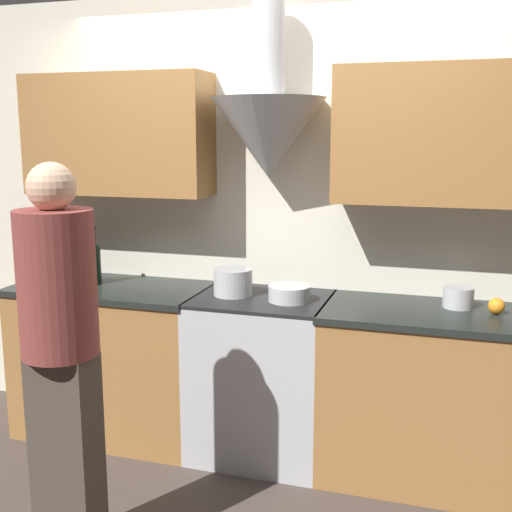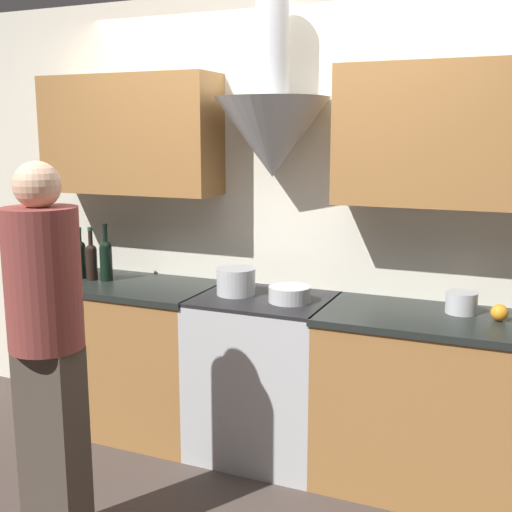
{
  "view_description": "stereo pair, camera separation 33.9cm",
  "coord_description": "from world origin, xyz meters",
  "px_view_note": "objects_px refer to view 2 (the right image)",
  "views": [
    {
      "loc": [
        0.99,
        -2.94,
        1.81
      ],
      "look_at": [
        0.0,
        0.24,
        1.17
      ],
      "focal_mm": 45.0,
      "sensor_mm": 36.0,
      "label": 1
    },
    {
      "loc": [
        1.31,
        -2.82,
        1.81
      ],
      "look_at": [
        0.0,
        0.24,
        1.17
      ],
      "focal_mm": 45.0,
      "sensor_mm": 36.0,
      "label": 2
    }
  ],
  "objects_px": {
    "wine_bottle_0": "(56,254)",
    "saucepan": "(461,303)",
    "wine_bottle_1": "(67,256)",
    "orange_fruit": "(499,313)",
    "wine_bottle_3": "(91,259)",
    "mixing_bowl": "(290,294)",
    "stove_range": "(263,376)",
    "stock_pot": "(236,281)",
    "person_foreground_left": "(47,343)",
    "wine_bottle_4": "(106,258)",
    "wine_bottle_2": "(80,257)"
  },
  "relations": [
    {
      "from": "wine_bottle_0",
      "to": "saucepan",
      "type": "relative_size",
      "value": 2.22
    },
    {
      "from": "wine_bottle_1",
      "to": "orange_fruit",
      "type": "distance_m",
      "value": 2.54
    },
    {
      "from": "wine_bottle_3",
      "to": "mixing_bowl",
      "type": "xyz_separation_m",
      "value": [
        1.3,
        -0.02,
        -0.09
      ]
    },
    {
      "from": "stove_range",
      "to": "stock_pot",
      "type": "height_order",
      "value": "stock_pot"
    },
    {
      "from": "mixing_bowl",
      "to": "person_foreground_left",
      "type": "relative_size",
      "value": 0.13
    },
    {
      "from": "stove_range",
      "to": "wine_bottle_3",
      "type": "relative_size",
      "value": 2.81
    },
    {
      "from": "wine_bottle_0",
      "to": "stove_range",
      "type": "bearing_deg",
      "value": 0.09
    },
    {
      "from": "stove_range",
      "to": "orange_fruit",
      "type": "relative_size",
      "value": 11.18
    },
    {
      "from": "stock_pot",
      "to": "orange_fruit",
      "type": "height_order",
      "value": "stock_pot"
    },
    {
      "from": "wine_bottle_0",
      "to": "wine_bottle_1",
      "type": "height_order",
      "value": "wine_bottle_0"
    },
    {
      "from": "stove_range",
      "to": "mixing_bowl",
      "type": "height_order",
      "value": "mixing_bowl"
    },
    {
      "from": "wine_bottle_3",
      "to": "wine_bottle_4",
      "type": "height_order",
      "value": "wine_bottle_4"
    },
    {
      "from": "orange_fruit",
      "to": "wine_bottle_1",
      "type": "bearing_deg",
      "value": -178.96
    },
    {
      "from": "wine_bottle_3",
      "to": "saucepan",
      "type": "distance_m",
      "value": 2.18
    },
    {
      "from": "saucepan",
      "to": "stock_pot",
      "type": "bearing_deg",
      "value": -175.21
    },
    {
      "from": "orange_fruit",
      "to": "wine_bottle_3",
      "type": "bearing_deg",
      "value": -178.92
    },
    {
      "from": "mixing_bowl",
      "to": "orange_fruit",
      "type": "xyz_separation_m",
      "value": [
        1.05,
        0.06,
        -0.0
      ]
    },
    {
      "from": "stock_pot",
      "to": "mixing_bowl",
      "type": "height_order",
      "value": "stock_pot"
    },
    {
      "from": "stove_range",
      "to": "stock_pot",
      "type": "xyz_separation_m",
      "value": [
        -0.17,
        0.0,
        0.53
      ]
    },
    {
      "from": "stove_range",
      "to": "wine_bottle_2",
      "type": "bearing_deg",
      "value": -179.84
    },
    {
      "from": "stock_pot",
      "to": "orange_fruit",
      "type": "distance_m",
      "value": 1.39
    },
    {
      "from": "wine_bottle_1",
      "to": "mixing_bowl",
      "type": "bearing_deg",
      "value": -0.63
    },
    {
      "from": "wine_bottle_3",
      "to": "stock_pot",
      "type": "xyz_separation_m",
      "value": [
        0.97,
        0.02,
        -0.05
      ]
    },
    {
      "from": "wine_bottle_1",
      "to": "stock_pot",
      "type": "distance_m",
      "value": 1.16
    },
    {
      "from": "wine_bottle_1",
      "to": "wine_bottle_4",
      "type": "distance_m",
      "value": 0.28
    },
    {
      "from": "wine_bottle_4",
      "to": "mixing_bowl",
      "type": "xyz_separation_m",
      "value": [
        1.21,
        -0.04,
        -0.1
      ]
    },
    {
      "from": "wine_bottle_1",
      "to": "saucepan",
      "type": "distance_m",
      "value": 2.36
    },
    {
      "from": "wine_bottle_3",
      "to": "saucepan",
      "type": "relative_size",
      "value": 2.09
    },
    {
      "from": "wine_bottle_3",
      "to": "wine_bottle_1",
      "type": "bearing_deg",
      "value": -179.45
    },
    {
      "from": "wine_bottle_3",
      "to": "orange_fruit",
      "type": "relative_size",
      "value": 3.98
    },
    {
      "from": "stove_range",
      "to": "wine_bottle_3",
      "type": "distance_m",
      "value": 1.28
    },
    {
      "from": "stock_pot",
      "to": "stove_range",
      "type": "bearing_deg",
      "value": -0.53
    },
    {
      "from": "wine_bottle_0",
      "to": "person_foreground_left",
      "type": "bearing_deg",
      "value": -51.44
    },
    {
      "from": "stove_range",
      "to": "wine_bottle_2",
      "type": "height_order",
      "value": "wine_bottle_2"
    },
    {
      "from": "wine_bottle_1",
      "to": "stock_pot",
      "type": "relative_size",
      "value": 1.52
    },
    {
      "from": "wine_bottle_3",
      "to": "wine_bottle_4",
      "type": "bearing_deg",
      "value": 11.85
    },
    {
      "from": "orange_fruit",
      "to": "saucepan",
      "type": "distance_m",
      "value": 0.2
    },
    {
      "from": "wine_bottle_3",
      "to": "mixing_bowl",
      "type": "bearing_deg",
      "value": -0.8
    },
    {
      "from": "wine_bottle_1",
      "to": "stock_pot",
      "type": "height_order",
      "value": "wine_bottle_1"
    },
    {
      "from": "wine_bottle_3",
      "to": "orange_fruit",
      "type": "xyz_separation_m",
      "value": [
        2.36,
        0.04,
        -0.09
      ]
    },
    {
      "from": "stove_range",
      "to": "orange_fruit",
      "type": "bearing_deg",
      "value": 1.42
    },
    {
      "from": "wine_bottle_1",
      "to": "wine_bottle_3",
      "type": "distance_m",
      "value": 0.19
    },
    {
      "from": "mixing_bowl",
      "to": "saucepan",
      "type": "height_order",
      "value": "saucepan"
    },
    {
      "from": "wine_bottle_1",
      "to": "wine_bottle_2",
      "type": "bearing_deg",
      "value": 7.76
    },
    {
      "from": "wine_bottle_2",
      "to": "saucepan",
      "type": "bearing_deg",
      "value": 2.67
    },
    {
      "from": "wine_bottle_4",
      "to": "person_foreground_left",
      "type": "bearing_deg",
      "value": -64.85
    },
    {
      "from": "wine_bottle_0",
      "to": "wine_bottle_2",
      "type": "xyz_separation_m",
      "value": [
        0.19,
        -0.0,
        -0.0
      ]
    },
    {
      "from": "wine_bottle_2",
      "to": "person_foreground_left",
      "type": "bearing_deg",
      "value": -57.57
    },
    {
      "from": "stock_pot",
      "to": "wine_bottle_0",
      "type": "bearing_deg",
      "value": -179.83
    },
    {
      "from": "wine_bottle_2",
      "to": "wine_bottle_3",
      "type": "distance_m",
      "value": 0.09
    }
  ]
}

